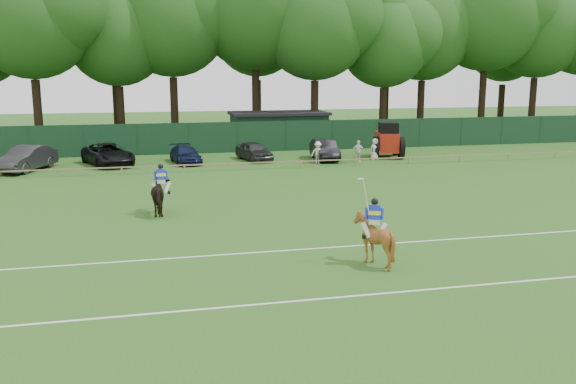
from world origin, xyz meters
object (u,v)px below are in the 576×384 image
object	(u,v)px
estate_black	(325,150)
spectator_left	(318,153)
polo_ball	(373,223)
utility_shed	(279,129)
tractor	(387,141)
horse_dark	(162,195)
suv_black	(108,154)
spectator_mid	(358,151)
sedan_navy	(186,155)
hatch_grey	(254,151)
spectator_right	(375,149)
horse_chestnut	(374,239)
sedan_grey	(27,159)

from	to	relation	value
estate_black	spectator_left	xyz separation A→B (m)	(-0.99, -1.61, 0.04)
estate_black	polo_ball	world-z (taller)	estate_black
utility_shed	tractor	bearing A→B (deg)	-52.57
horse_dark	suv_black	world-z (taller)	horse_dark
spectator_mid	spectator_left	bearing A→B (deg)	-171.88
sedan_navy	polo_ball	size ratio (longest dim) A/B	47.67
utility_shed	spectator_mid	bearing A→B (deg)	-70.86
spectator_left	spectator_mid	size ratio (longest dim) A/B	0.98
suv_black	hatch_grey	size ratio (longest dim) A/B	1.33
spectator_right	sedan_navy	bearing A→B (deg)	166.91
horse_dark	spectator_mid	bearing A→B (deg)	-140.31
horse_chestnut	estate_black	bearing A→B (deg)	-81.44
sedan_navy	spectator_right	bearing A→B (deg)	-14.83
polo_ball	utility_shed	bearing A→B (deg)	85.99
hatch_grey	spectator_mid	bearing A→B (deg)	-34.28
sedan_grey	spectator_mid	size ratio (longest dim) A/B	3.12
hatch_grey	tractor	world-z (taller)	tractor
estate_black	tractor	bearing A→B (deg)	5.75
sedan_grey	polo_ball	xyz separation A→B (m)	(17.22, -18.96, -0.78)
suv_black	spectator_right	bearing A→B (deg)	-26.35
sedan_navy	spectator_right	world-z (taller)	spectator_right
sedan_navy	tractor	world-z (taller)	tractor
spectator_left	utility_shed	xyz separation A→B (m)	(-0.63, 10.33, 0.75)
estate_black	spectator_left	distance (m)	1.89
horse_dark	spectator_mid	size ratio (longest dim) A/B	1.37
suv_black	hatch_grey	world-z (taller)	suv_black
sedan_navy	spectator_mid	size ratio (longest dim) A/B	2.69
sedan_grey	suv_black	xyz separation A→B (m)	(5.14, 1.33, -0.06)
sedan_grey	estate_black	size ratio (longest dim) A/B	1.10
suv_black	estate_black	xyz separation A→B (m)	(15.65, -1.00, -0.02)
suv_black	spectator_right	xyz separation A→B (m)	(19.30, -1.91, 0.04)
sedan_navy	spectator_left	world-z (taller)	spectator_left
horse_dark	polo_ball	distance (m)	9.77
estate_black	spectator_right	bearing A→B (deg)	-8.87
horse_chestnut	hatch_grey	distance (m)	25.41
polo_ball	utility_shed	distance (m)	28.13
horse_dark	sedan_grey	bearing A→B (deg)	-63.95
polo_ball	sedan_grey	bearing A→B (deg)	132.24
estate_black	hatch_grey	bearing A→B (deg)	175.22
utility_shed	horse_dark	bearing A→B (deg)	-114.28
horse_dark	tractor	world-z (taller)	tractor
horse_dark	hatch_grey	size ratio (longest dim) A/B	0.53
hatch_grey	estate_black	distance (m)	5.28
sedan_grey	suv_black	world-z (taller)	sedan_grey
estate_black	spectator_mid	bearing A→B (deg)	-35.58
suv_black	spectator_mid	world-z (taller)	spectator_mid
hatch_grey	horse_chestnut	bearing A→B (deg)	-104.92
utility_shed	spectator_left	bearing A→B (deg)	-86.52
horse_dark	sedan_grey	size ratio (longest dim) A/B	0.44
suv_black	sedan_navy	size ratio (longest dim) A/B	1.28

